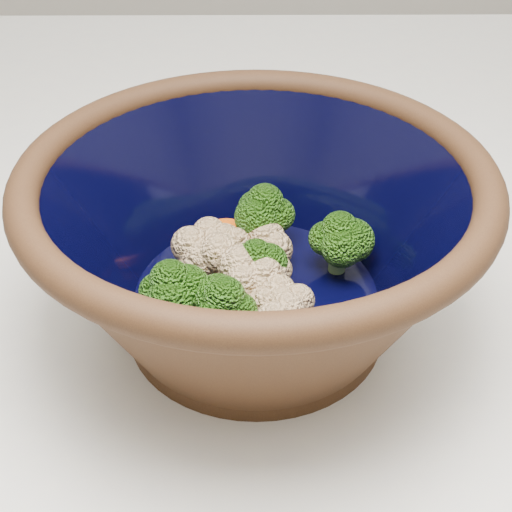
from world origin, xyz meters
TOP-DOWN VIEW (x-y plane):
  - mixing_bowl at (-0.12, -0.07)m, footprint 0.37×0.37m
  - vegetable_pile at (-0.12, -0.07)m, footprint 0.16×0.16m

SIDE VIEW (x-z plane):
  - vegetable_pile at x=-0.12m, z-range 0.93..0.98m
  - mixing_bowl at x=-0.12m, z-range 0.91..1.04m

